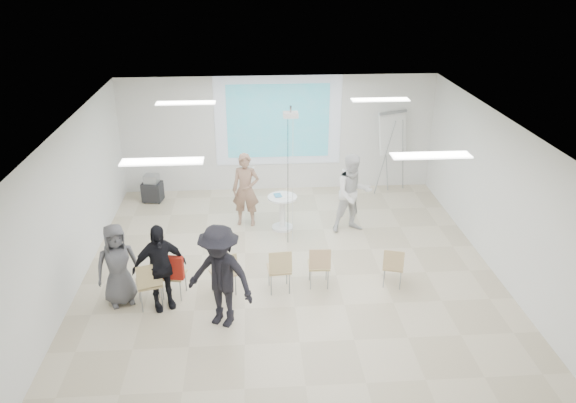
{
  "coord_description": "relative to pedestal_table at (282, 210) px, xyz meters",
  "views": [
    {
      "loc": [
        -0.69,
        -9.32,
        5.76
      ],
      "look_at": [
        0.0,
        0.8,
        1.25
      ],
      "focal_mm": 35.0,
      "sensor_mm": 36.0,
      "label": 1
    }
  ],
  "objects": [
    {
      "name": "player_right",
      "position": [
        1.55,
        -0.18,
        0.54
      ],
      "size": [
        1.09,
        0.94,
        1.99
      ],
      "primitive_type": "imported",
      "rotation": [
        0.0,
        0.0,
        0.2
      ],
      "color": "white",
      "rests_on": "floor"
    },
    {
      "name": "chair_left_mid",
      "position": [
        -2.14,
        -2.67,
        0.06
      ],
      "size": [
        0.48,
        0.5,
        0.87
      ],
      "rotation": [
        0.0,
        0.0,
        -0.19
      ],
      "color": "tan",
      "rests_on": "floor"
    },
    {
      "name": "fluor_panel_ne",
      "position": [
        2.04,
        -0.11,
        2.52
      ],
      "size": [
        1.2,
        0.3,
        0.02
      ],
      "primitive_type": "cube",
      "color": "white",
      "rests_on": "ceiling"
    },
    {
      "name": "controller_right",
      "position": [
        1.37,
        0.07,
        0.89
      ],
      "size": [
        0.07,
        0.13,
        0.04
      ],
      "primitive_type": "cube",
      "rotation": [
        0.0,
        0.0,
        0.2
      ],
      "color": "white",
      "rests_on": "player_right"
    },
    {
      "name": "fluor_panel_se",
      "position": [
        2.04,
        -3.61,
        2.52
      ],
      "size": [
        1.2,
        0.3,
        0.02
      ],
      "primitive_type": "cube",
      "color": "white",
      "rests_on": "ceiling"
    },
    {
      "name": "projection_image",
      "position": [
        0.04,
        2.36,
        1.4
      ],
      "size": [
        2.6,
        0.01,
        1.9
      ],
      "primitive_type": "cube",
      "color": "#35A5B6",
      "rests_on": "wall_back"
    },
    {
      "name": "audience_outer",
      "position": [
        -3.05,
        -2.73,
        0.4
      ],
      "size": [
        0.99,
        0.83,
        1.72
      ],
      "primitive_type": "imported",
      "rotation": [
        0.0,
        0.0,
        0.39
      ],
      "color": "#58585D",
      "rests_on": "floor"
    },
    {
      "name": "audience_mid",
      "position": [
        -1.22,
        -3.49,
        0.58
      ],
      "size": [
        1.53,
        1.27,
        2.07
      ],
      "primitive_type": "imported",
      "rotation": [
        0.0,
        0.0,
        -0.48
      ],
      "color": "black",
      "rests_on": "floor"
    },
    {
      "name": "pedestal_table",
      "position": [
        0.0,
        0.0,
        0.0
      ],
      "size": [
        0.77,
        0.77,
        0.82
      ],
      "rotation": [
        0.0,
        0.0,
        0.18
      ],
      "color": "white",
      "rests_on": "floor"
    },
    {
      "name": "chair_center",
      "position": [
        -0.2,
        -2.61,
        0.07
      ],
      "size": [
        0.45,
        0.48,
        0.89
      ],
      "rotation": [
        0.0,
        0.0,
        0.08
      ],
      "color": "tan",
      "rests_on": "floor"
    },
    {
      "name": "projection_halo",
      "position": [
        0.04,
        2.38,
        1.4
      ],
      "size": [
        3.2,
        0.01,
        2.3
      ],
      "primitive_type": "cube",
      "color": "silver",
      "rests_on": "wall_back"
    },
    {
      "name": "wall_back",
      "position": [
        0.04,
        2.44,
        1.05
      ],
      "size": [
        8.0,
        0.1,
        3.0
      ],
      "primitive_type": "cube",
      "color": "silver",
      "rests_on": "floor"
    },
    {
      "name": "player_left",
      "position": [
        -0.81,
        0.3,
        0.51
      ],
      "size": [
        0.77,
        0.57,
        1.93
      ],
      "primitive_type": "imported",
      "rotation": [
        0.0,
        0.0,
        -0.14
      ],
      "color": "#98725D",
      "rests_on": "floor"
    },
    {
      "name": "audience_left",
      "position": [
        -2.29,
        -2.93,
        0.47
      ],
      "size": [
        1.23,
        1.0,
        1.84
      ],
      "primitive_type": "imported",
      "rotation": [
        0.0,
        0.0,
        0.39
      ],
      "color": "black",
      "rests_on": "floor"
    },
    {
      "name": "fluor_panel_nw",
      "position": [
        -1.96,
        -0.11,
        2.52
      ],
      "size": [
        1.2,
        0.3,
        0.02
      ],
      "primitive_type": "cube",
      "color": "white",
      "rests_on": "ceiling"
    },
    {
      "name": "red_jacket",
      "position": [
        -2.12,
        -2.82,
        0.27
      ],
      "size": [
        0.47,
        0.19,
        0.44
      ],
      "primitive_type": "cube",
      "rotation": [
        0.0,
        0.0,
        -0.19
      ],
      "color": "#A61F14",
      "rests_on": "chair_left_mid"
    },
    {
      "name": "chair_left_inner",
      "position": [
        -1.2,
        -2.65,
        0.06
      ],
      "size": [
        0.56,
        0.57,
        0.88
      ],
      "rotation": [
        0.0,
        0.0,
        0.43
      ],
      "color": "tan",
      "rests_on": "floor"
    },
    {
      "name": "chair_right_inner",
      "position": [
        0.54,
        -2.48,
        0.05
      ],
      "size": [
        0.41,
        0.44,
        0.85
      ],
      "rotation": [
        0.0,
        0.0,
        -0.04
      ],
      "color": "tan",
      "rests_on": "floor"
    },
    {
      "name": "chair_right_far",
      "position": [
        1.91,
        -2.56,
        0.02
      ],
      "size": [
        0.48,
        0.5,
        0.8
      ],
      "rotation": [
        0.0,
        0.0,
        -0.3
      ],
      "color": "tan",
      "rests_on": "floor"
    },
    {
      "name": "wall_left",
      "position": [
        -4.01,
        -2.11,
        1.05
      ],
      "size": [
        0.1,
        9.0,
        3.0
      ],
      "primitive_type": "cube",
      "color": "silver",
      "rests_on": "floor"
    },
    {
      "name": "ceiling",
      "position": [
        0.04,
        -2.11,
        2.6
      ],
      "size": [
        8.0,
        9.0,
        0.1
      ],
      "primitive_type": "cube",
      "color": "white",
      "rests_on": "wall_back"
    },
    {
      "name": "floor",
      "position": [
        0.04,
        -2.11,
        -0.5
      ],
      "size": [
        8.0,
        9.0,
        0.1
      ],
      "primitive_type": "cube",
      "color": "beige",
      "rests_on": "ground"
    },
    {
      "name": "av_cart",
      "position": [
        -3.17,
        1.76,
        -0.13
      ],
      "size": [
        0.53,
        0.46,
        0.71
      ],
      "rotation": [
        0.0,
        0.0,
        -0.18
      ],
      "color": "black",
      "rests_on": "floor"
    },
    {
      "name": "wall_right",
      "position": [
        4.09,
        -2.11,
        1.05
      ],
      "size": [
        0.1,
        9.0,
        3.0
      ],
      "primitive_type": "cube",
      "color": "silver",
      "rests_on": "floor"
    },
    {
      "name": "controller_left",
      "position": [
        -0.63,
        0.55,
        0.82
      ],
      "size": [
        0.05,
        0.12,
        0.04
      ],
      "primitive_type": "cube",
      "rotation": [
        0.0,
        0.0,
        -0.14
      ],
      "color": "silver",
      "rests_on": "player_left"
    },
    {
      "name": "fluor_panel_sw",
      "position": [
        -1.96,
        -3.61,
        2.52
      ],
      "size": [
        1.2,
        0.3,
        0.02
      ],
      "primitive_type": "cube",
      "color": "white",
      "rests_on": "ceiling"
    },
    {
      "name": "laptop",
      "position": [
        -1.23,
        -2.57,
        0.02
      ],
      "size": [
        0.39,
        0.35,
        0.03
      ],
      "primitive_type": "imported",
      "rotation": [
        0.0,
        0.0,
        3.58
      ],
      "color": "black",
      "rests_on": "chair_left_inner"
    },
    {
      "name": "flipchart_easel",
      "position": [
        2.91,
        2.0,
        1.13
      ],
      "size": [
        0.88,
        0.7,
        2.15
      ],
      "rotation": [
        0.0,
        0.0,
        0.37
      ],
      "color": "#93969B",
      "rests_on": "floor"
    },
    {
      "name": "chair_far_left",
      "position": [
        -2.49,
        -2.95,
        0.09
      ],
      "size": [
        0.54,
        0.56,
        0.92
      ],
      "rotation": [
        0.0,
        0.0,
        0.29
      ],
      "color": "tan",
      "rests_on": "floor"
    },
    {
      "name": "ceiling_projector",
      "position": [
        0.14,
        -0.61,
        2.23
      ],
      "size": [
        0.3,
        0.25,
        3.0
      ],
      "color": "white",
      "rests_on": "ceiling"
    }
  ]
}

